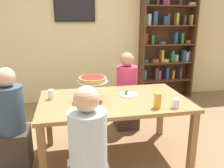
{
  "coord_description": "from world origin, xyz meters",
  "views": [
    {
      "loc": [
        -0.5,
        -2.44,
        1.63
      ],
      "look_at": [
        0.0,
        0.1,
        0.89
      ],
      "focal_mm": 37.4,
      "sensor_mm": 36.0,
      "label": 1
    }
  ],
  "objects_px": {
    "deep_dish_pizza_stand": "(93,81)",
    "cutlery_fork_far": "(52,93)",
    "diner_far_right": "(126,96)",
    "salad_plate_far_diner": "(128,95)",
    "salad_plate_near_diner": "(86,112)",
    "water_glass_clear_far": "(83,102)",
    "beer_glass_amber_tall": "(158,100)",
    "diner_near_left": "(89,164)",
    "cutlery_knife_near": "(76,91)",
    "cutlery_fork_near": "(96,89)",
    "water_glass_clear_spare": "(51,94)",
    "dining_table": "(114,106)",
    "bookshelf": "(167,43)",
    "water_glass_clear_near": "(176,103)",
    "television": "(75,10)",
    "diner_head_west": "(12,127)"
  },
  "relations": [
    {
      "from": "dining_table",
      "to": "television",
      "type": "distance_m",
      "value": 2.4
    },
    {
      "from": "salad_plate_near_diner",
      "to": "beer_glass_amber_tall",
      "type": "relative_size",
      "value": 1.58
    },
    {
      "from": "water_glass_clear_far",
      "to": "cutlery_knife_near",
      "type": "height_order",
      "value": "water_glass_clear_far"
    },
    {
      "from": "bookshelf",
      "to": "water_glass_clear_spare",
      "type": "bearing_deg",
      "value": -139.68
    },
    {
      "from": "water_glass_clear_far",
      "to": "water_glass_clear_spare",
      "type": "bearing_deg",
      "value": 136.85
    },
    {
      "from": "dining_table",
      "to": "salad_plate_near_diner",
      "type": "xyz_separation_m",
      "value": [
        -0.34,
        -0.36,
        0.1
      ]
    },
    {
      "from": "salad_plate_near_diner",
      "to": "cutlery_fork_far",
      "type": "xyz_separation_m",
      "value": [
        -0.36,
        0.73,
        -0.01
      ]
    },
    {
      "from": "water_glass_clear_near",
      "to": "cutlery_fork_far",
      "type": "distance_m",
      "value": 1.47
    },
    {
      "from": "water_glass_clear_spare",
      "to": "salad_plate_far_diner",
      "type": "bearing_deg",
      "value": -3.4
    },
    {
      "from": "cutlery_fork_near",
      "to": "salad_plate_near_diner",
      "type": "bearing_deg",
      "value": 82.27
    },
    {
      "from": "dining_table",
      "to": "water_glass_clear_far",
      "type": "height_order",
      "value": "water_glass_clear_far"
    },
    {
      "from": "deep_dish_pizza_stand",
      "to": "cutlery_fork_far",
      "type": "height_order",
      "value": "deep_dish_pizza_stand"
    },
    {
      "from": "television",
      "to": "cutlery_knife_near",
      "type": "bearing_deg",
      "value": -93.51
    },
    {
      "from": "diner_far_right",
      "to": "water_glass_clear_spare",
      "type": "distance_m",
      "value": 1.25
    },
    {
      "from": "cutlery_fork_near",
      "to": "water_glass_clear_spare",
      "type": "bearing_deg",
      "value": 32.84
    },
    {
      "from": "beer_glass_amber_tall",
      "to": "water_glass_clear_far",
      "type": "xyz_separation_m",
      "value": [
        -0.74,
        0.17,
        -0.03
      ]
    },
    {
      "from": "television",
      "to": "diner_head_west",
      "type": "relative_size",
      "value": 0.65
    },
    {
      "from": "water_glass_clear_near",
      "to": "diner_far_right",
      "type": "bearing_deg",
      "value": 100.56
    },
    {
      "from": "water_glass_clear_far",
      "to": "cutlery_knife_near",
      "type": "relative_size",
      "value": 0.59
    },
    {
      "from": "bookshelf",
      "to": "beer_glass_amber_tall",
      "type": "xyz_separation_m",
      "value": [
        -1.12,
        -2.35,
        -0.31
      ]
    },
    {
      "from": "television",
      "to": "diner_far_right",
      "type": "distance_m",
      "value": 1.96
    },
    {
      "from": "salad_plate_far_diner",
      "to": "deep_dish_pizza_stand",
      "type": "bearing_deg",
      "value": -169.88
    },
    {
      "from": "water_glass_clear_far",
      "to": "cutlery_knife_near",
      "type": "distance_m",
      "value": 0.56
    },
    {
      "from": "diner_head_west",
      "to": "cutlery_knife_near",
      "type": "relative_size",
      "value": 6.39
    },
    {
      "from": "television",
      "to": "cutlery_fork_far",
      "type": "relative_size",
      "value": 4.13
    },
    {
      "from": "diner_near_left",
      "to": "cutlery_fork_far",
      "type": "bearing_deg",
      "value": 15.39
    },
    {
      "from": "salad_plate_far_diner",
      "to": "beer_glass_amber_tall",
      "type": "bearing_deg",
      "value": -66.56
    },
    {
      "from": "diner_near_left",
      "to": "cutlery_fork_near",
      "type": "bearing_deg",
      "value": -10.3
    },
    {
      "from": "diner_near_left",
      "to": "water_glass_clear_far",
      "type": "xyz_separation_m",
      "value": [
        0.01,
        0.64,
        0.3
      ]
    },
    {
      "from": "diner_far_right",
      "to": "salad_plate_far_diner",
      "type": "height_order",
      "value": "diner_far_right"
    },
    {
      "from": "television",
      "to": "cutlery_knife_near",
      "type": "distance_m",
      "value": 2.0
    },
    {
      "from": "diner_near_left",
      "to": "water_glass_clear_far",
      "type": "height_order",
      "value": "diner_near_left"
    },
    {
      "from": "salad_plate_near_diner",
      "to": "water_glass_clear_far",
      "type": "height_order",
      "value": "water_glass_clear_far"
    },
    {
      "from": "bookshelf",
      "to": "diner_near_left",
      "type": "distance_m",
      "value": 3.45
    },
    {
      "from": "water_glass_clear_near",
      "to": "water_glass_clear_spare",
      "type": "distance_m",
      "value": 1.36
    },
    {
      "from": "cutlery_knife_near",
      "to": "cutlery_fork_far",
      "type": "bearing_deg",
      "value": 4.71
    },
    {
      "from": "cutlery_fork_near",
      "to": "water_glass_clear_far",
      "type": "bearing_deg",
      "value": 76.66
    },
    {
      "from": "diner_head_west",
      "to": "cutlery_fork_far",
      "type": "distance_m",
      "value": 0.61
    },
    {
      "from": "deep_dish_pizza_stand",
      "to": "water_glass_clear_near",
      "type": "relative_size",
      "value": 3.53
    },
    {
      "from": "diner_far_right",
      "to": "salad_plate_far_diner",
      "type": "bearing_deg",
      "value": -12.99
    },
    {
      "from": "diner_near_left",
      "to": "beer_glass_amber_tall",
      "type": "xyz_separation_m",
      "value": [
        0.76,
        0.47,
        0.33
      ]
    },
    {
      "from": "television",
      "to": "water_glass_clear_near",
      "type": "xyz_separation_m",
      "value": [
        0.87,
        -2.49,
        -0.98
      ]
    },
    {
      "from": "deep_dish_pizza_stand",
      "to": "cutlery_fork_near",
      "type": "distance_m",
      "value": 0.46
    },
    {
      "from": "salad_plate_far_diner",
      "to": "water_glass_clear_near",
      "type": "relative_size",
      "value": 2.34
    },
    {
      "from": "cutlery_fork_far",
      "to": "cutlery_knife_near",
      "type": "bearing_deg",
      "value": -155.62
    },
    {
      "from": "dining_table",
      "to": "water_glass_clear_near",
      "type": "height_order",
      "value": "water_glass_clear_near"
    },
    {
      "from": "dining_table",
      "to": "water_glass_clear_far",
      "type": "distance_m",
      "value": 0.42
    },
    {
      "from": "deep_dish_pizza_stand",
      "to": "cutlery_fork_far",
      "type": "bearing_deg",
      "value": 142.61
    },
    {
      "from": "water_glass_clear_near",
      "to": "cutlery_fork_far",
      "type": "bearing_deg",
      "value": 149.3
    },
    {
      "from": "water_glass_clear_spare",
      "to": "dining_table",
      "type": "bearing_deg",
      "value": -11.8
    }
  ]
}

